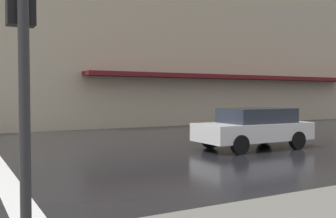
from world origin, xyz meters
TOP-DOWN VIEW (x-y plane):
  - haussmann_block_corner at (22.28, -18.76)m, footprint 20.78×28.61m
  - traffic_signal_post at (-3.39, -3.43)m, footprint 0.44×0.30m
  - car_white at (2.50, -11.91)m, footprint 1.85×4.10m

SIDE VIEW (x-z plane):
  - car_white at x=2.50m, z-range 0.05..1.46m
  - traffic_signal_post at x=-3.39m, z-range 0.89..4.24m
  - haussmann_block_corner at x=22.28m, z-range -0.19..18.34m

